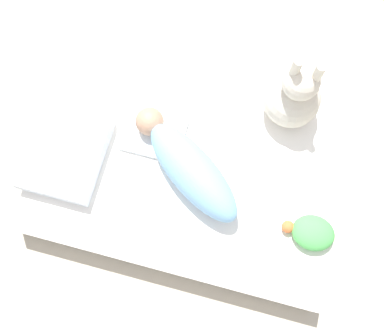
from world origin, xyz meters
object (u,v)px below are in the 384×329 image
(swaddled_baby, at_px, (189,167))
(pillow, at_px, (65,152))
(bunny_plush, at_px, (294,96))
(turtle_plush, at_px, (312,233))

(swaddled_baby, distance_m, pillow, 0.47)
(bunny_plush, height_order, turtle_plush, bunny_plush)
(pillow, xyz_separation_m, turtle_plush, (-0.95, 0.06, 0.00))
(swaddled_baby, bearing_deg, turtle_plush, -156.83)
(swaddled_baby, distance_m, bunny_plush, 0.46)
(pillow, distance_m, turtle_plush, 0.95)
(bunny_plush, bearing_deg, pillow, 26.90)
(turtle_plush, bearing_deg, pillow, -3.60)
(pillow, bearing_deg, bunny_plush, -153.10)
(pillow, bearing_deg, swaddled_baby, -173.84)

